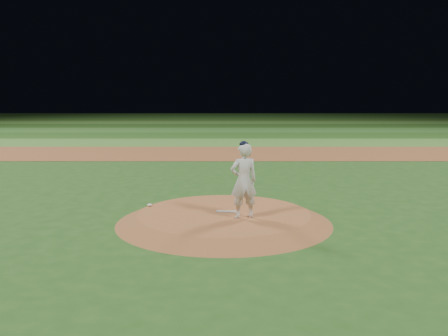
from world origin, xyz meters
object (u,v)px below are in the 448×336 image
object	(u,v)px
pitchers_mound	(224,218)
pitching_rubber	(226,211)
pitcher_on_mound	(244,180)
rosin_bag	(150,205)

from	to	relation	value
pitchers_mound	pitching_rubber	bearing A→B (deg)	59.28
pitching_rubber	pitcher_on_mound	bearing A→B (deg)	-49.43
pitching_rubber	pitcher_on_mound	distance (m)	1.16
pitching_rubber	pitcher_on_mound	size ratio (longest dim) A/B	0.27
rosin_bag	pitcher_on_mound	distance (m)	2.92
rosin_bag	pitcher_on_mound	bearing A→B (deg)	-25.94
rosin_bag	pitcher_on_mound	xyz separation A→B (m)	(2.50, -1.21, 0.90)
rosin_bag	pitchers_mound	bearing A→B (deg)	-20.28
pitchers_mound	rosin_bag	size ratio (longest dim) A/B	42.08
pitchers_mound	rosin_bag	xyz separation A→B (m)	(-2.02, 0.75, 0.16)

